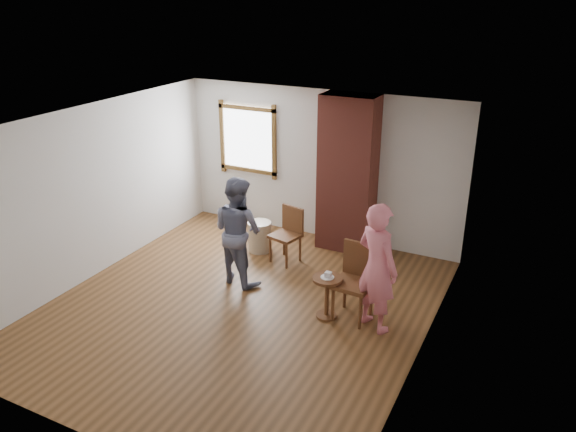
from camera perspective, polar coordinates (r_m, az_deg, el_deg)
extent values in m
plane|color=brown|center=(7.96, -4.96, -9.22)|extent=(5.50, 5.50, 0.00)
cube|color=silver|center=(9.66, 3.27, 5.15)|extent=(5.00, 0.04, 2.60)
cube|color=silver|center=(8.86, -19.23, 2.28)|extent=(0.04, 5.50, 2.60)
cube|color=silver|center=(6.51, 13.89, -4.41)|extent=(0.04, 5.50, 2.60)
cube|color=white|center=(6.96, -5.68, 9.33)|extent=(5.00, 5.50, 0.04)
cube|color=brown|center=(10.15, -4.12, 7.75)|extent=(1.14, 0.06, 1.34)
cube|color=white|center=(10.17, -4.06, 7.78)|extent=(1.00, 0.02, 1.20)
cube|color=#9A4336|center=(9.23, 6.07, 4.22)|extent=(0.90, 0.50, 2.60)
cylinder|color=tan|center=(9.43, -2.91, -2.07)|extent=(0.48, 0.48, 0.51)
cylinder|color=black|center=(9.60, -2.35, -2.82)|extent=(0.18, 0.18, 0.14)
cube|color=brown|center=(8.96, -0.28, -2.05)|extent=(0.51, 0.51, 0.05)
cylinder|color=brown|center=(9.04, -1.81, -3.40)|extent=(0.04, 0.04, 0.45)
cylinder|color=brown|center=(8.84, -0.16, -4.02)|extent=(0.04, 0.04, 0.45)
cylinder|color=brown|center=(9.27, -0.40, -2.70)|extent=(0.04, 0.04, 0.45)
cylinder|color=brown|center=(9.08, 1.24, -3.29)|extent=(0.04, 0.04, 0.45)
cube|color=brown|center=(9.00, 0.50, -0.36)|extent=(0.42, 0.14, 0.45)
cube|color=brown|center=(7.50, 6.63, -6.86)|extent=(0.51, 0.51, 0.06)
cylinder|color=brown|center=(7.54, 4.57, -8.88)|extent=(0.05, 0.05, 0.52)
cylinder|color=brown|center=(7.41, 7.34, -9.60)|extent=(0.05, 0.05, 0.52)
cylinder|color=brown|center=(7.84, 5.79, -7.57)|extent=(0.05, 0.05, 0.52)
cylinder|color=brown|center=(7.72, 8.46, -8.23)|extent=(0.05, 0.05, 0.52)
cube|color=brown|center=(7.55, 7.37, -4.44)|extent=(0.48, 0.07, 0.52)
cylinder|color=brown|center=(7.46, 4.02, -6.37)|extent=(0.40, 0.40, 0.04)
cylinder|color=brown|center=(7.60, 3.96, -8.29)|extent=(0.06, 0.06, 0.54)
cylinder|color=brown|center=(7.74, 3.90, -10.03)|extent=(0.28, 0.28, 0.03)
cylinder|color=white|center=(7.44, 4.02, -6.21)|extent=(0.18, 0.18, 0.01)
cube|color=white|center=(7.42, 4.10, -5.99)|extent=(0.08, 0.07, 0.06)
imported|color=#141738|center=(8.27, -5.12, -1.49)|extent=(0.93, 0.80, 1.65)
imported|color=pink|center=(7.19, 9.04, -5.19)|extent=(0.75, 0.66, 1.73)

